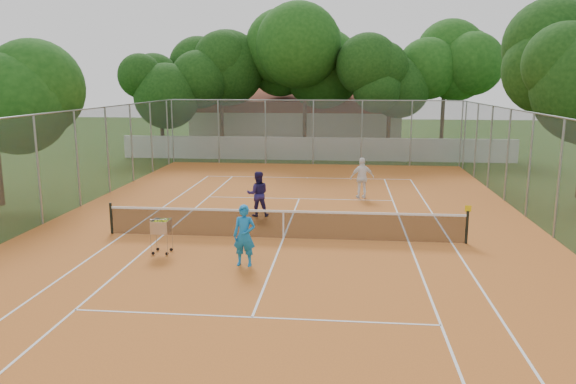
# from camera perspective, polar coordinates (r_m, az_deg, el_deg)

# --- Properties ---
(ground) EXTENTS (120.00, 120.00, 0.00)m
(ground) POSITION_cam_1_polar(r_m,az_deg,el_deg) (18.77, -0.46, -4.79)
(ground) COLOR #1E3B10
(ground) RESTS_ON ground
(court_pad) EXTENTS (18.00, 34.00, 0.02)m
(court_pad) POSITION_cam_1_polar(r_m,az_deg,el_deg) (18.77, -0.46, -4.76)
(court_pad) COLOR #BD6424
(court_pad) RESTS_ON ground
(court_lines) EXTENTS (10.98, 23.78, 0.01)m
(court_lines) POSITION_cam_1_polar(r_m,az_deg,el_deg) (18.77, -0.46, -4.72)
(court_lines) COLOR white
(court_lines) RESTS_ON court_pad
(tennis_net) EXTENTS (11.88, 0.10, 0.98)m
(tennis_net) POSITION_cam_1_polar(r_m,az_deg,el_deg) (18.64, -0.47, -3.28)
(tennis_net) COLOR black
(tennis_net) RESTS_ON court_pad
(perimeter_fence) EXTENTS (18.00, 34.00, 4.00)m
(perimeter_fence) POSITION_cam_1_polar(r_m,az_deg,el_deg) (18.32, -0.47, 1.23)
(perimeter_fence) COLOR slate
(perimeter_fence) RESTS_ON ground
(boundary_wall) EXTENTS (26.00, 0.30, 1.50)m
(boundary_wall) POSITION_cam_1_polar(r_m,az_deg,el_deg) (37.25, 2.73, 4.41)
(boundary_wall) COLOR white
(boundary_wall) RESTS_ON ground
(clubhouse) EXTENTS (16.40, 9.00, 4.40)m
(clubhouse) POSITION_cam_1_polar(r_m,az_deg,el_deg) (47.20, 0.97, 7.63)
(clubhouse) COLOR beige
(clubhouse) RESTS_ON ground
(tropical_trees) EXTENTS (29.00, 19.00, 10.00)m
(tropical_trees) POSITION_cam_1_polar(r_m,az_deg,el_deg) (39.98, 3.03, 10.98)
(tropical_trees) COLOR black
(tropical_trees) RESTS_ON ground
(player_near) EXTENTS (0.68, 0.48, 1.76)m
(player_near) POSITION_cam_1_polar(r_m,az_deg,el_deg) (15.90, -4.45, -4.43)
(player_near) COLOR #1675C1
(player_near) RESTS_ON court_pad
(player_far_left) EXTENTS (0.96, 0.82, 1.75)m
(player_far_left) POSITION_cam_1_polar(r_m,az_deg,el_deg) (21.66, -3.09, -0.19)
(player_far_left) COLOR #231B52
(player_far_left) RESTS_ON court_pad
(player_far_right) EXTENTS (1.14, 0.65, 1.83)m
(player_far_right) POSITION_cam_1_polar(r_m,az_deg,el_deg) (25.14, 7.55, 1.42)
(player_far_right) COLOR white
(player_far_right) RESTS_ON court_pad
(ball_hopper) EXTENTS (0.65, 0.65, 1.15)m
(ball_hopper) POSITION_cam_1_polar(r_m,az_deg,el_deg) (17.45, -12.72, -4.30)
(ball_hopper) COLOR #AEAEB5
(ball_hopper) RESTS_ON court_pad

